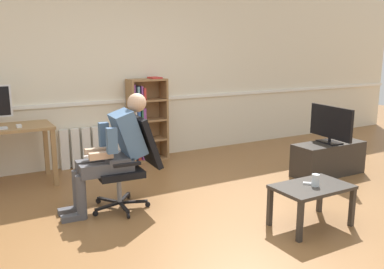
{
  "coord_description": "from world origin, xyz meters",
  "views": [
    {
      "loc": [
        -2.15,
        -3.2,
        1.69
      ],
      "look_at": [
        0.15,
        0.85,
        0.7
      ],
      "focal_mm": 37.83,
      "sensor_mm": 36.0,
      "label": 1
    }
  ],
  "objects_px": {
    "computer_mouse": "(19,126)",
    "office_chair": "(131,160)",
    "tv_stand": "(328,159)",
    "drinking_glass": "(315,180)",
    "coffee_table": "(312,191)",
    "radiator": "(91,146)",
    "tv_screen": "(331,124)",
    "bookshelf": "(145,121)",
    "person_seated": "(114,150)",
    "spare_remote": "(311,184)"
  },
  "relations": [
    {
      "from": "computer_mouse",
      "to": "office_chair",
      "type": "bearing_deg",
      "value": -53.66
    },
    {
      "from": "computer_mouse",
      "to": "office_chair",
      "type": "xyz_separation_m",
      "value": [
        0.94,
        -1.28,
        -0.24
      ]
    },
    {
      "from": "tv_stand",
      "to": "drinking_glass",
      "type": "height_order",
      "value": "drinking_glass"
    },
    {
      "from": "computer_mouse",
      "to": "coffee_table",
      "type": "bearing_deg",
      "value": -48.94
    },
    {
      "from": "radiator",
      "to": "tv_screen",
      "type": "relative_size",
      "value": 1.18
    },
    {
      "from": "bookshelf",
      "to": "radiator",
      "type": "xyz_separation_m",
      "value": [
        -0.82,
        0.1,
        -0.33
      ]
    },
    {
      "from": "person_seated",
      "to": "radiator",
      "type": "bearing_deg",
      "value": 175.47
    },
    {
      "from": "radiator",
      "to": "drinking_glass",
      "type": "height_order",
      "value": "radiator"
    },
    {
      "from": "tv_screen",
      "to": "drinking_glass",
      "type": "distance_m",
      "value": 1.81
    },
    {
      "from": "tv_screen",
      "to": "computer_mouse",
      "type": "bearing_deg",
      "value": 74.02
    },
    {
      "from": "computer_mouse",
      "to": "office_chair",
      "type": "relative_size",
      "value": 0.1
    },
    {
      "from": "bookshelf",
      "to": "tv_screen",
      "type": "bearing_deg",
      "value": -46.11
    },
    {
      "from": "tv_stand",
      "to": "tv_screen",
      "type": "relative_size",
      "value": 1.36
    },
    {
      "from": "computer_mouse",
      "to": "coffee_table",
      "type": "relative_size",
      "value": 0.13
    },
    {
      "from": "computer_mouse",
      "to": "drinking_glass",
      "type": "bearing_deg",
      "value": -49.13
    },
    {
      "from": "office_chair",
      "to": "person_seated",
      "type": "bearing_deg",
      "value": -90.0
    },
    {
      "from": "tv_screen",
      "to": "coffee_table",
      "type": "bearing_deg",
      "value": 133.48
    },
    {
      "from": "bookshelf",
      "to": "person_seated",
      "type": "height_order",
      "value": "bookshelf"
    },
    {
      "from": "radiator",
      "to": "office_chair",
      "type": "distance_m",
      "value": 1.81
    },
    {
      "from": "bookshelf",
      "to": "tv_stand",
      "type": "height_order",
      "value": "bookshelf"
    },
    {
      "from": "person_seated",
      "to": "spare_remote",
      "type": "bearing_deg",
      "value": 52.65
    },
    {
      "from": "radiator",
      "to": "coffee_table",
      "type": "xyz_separation_m",
      "value": [
        1.26,
        -3.11,
        0.06
      ]
    },
    {
      "from": "tv_stand",
      "to": "office_chair",
      "type": "bearing_deg",
      "value": 174.89
    },
    {
      "from": "radiator",
      "to": "spare_remote",
      "type": "height_order",
      "value": "radiator"
    },
    {
      "from": "radiator",
      "to": "spare_remote",
      "type": "xyz_separation_m",
      "value": [
        1.26,
        -3.09,
        0.13
      ]
    },
    {
      "from": "radiator",
      "to": "tv_screen",
      "type": "xyz_separation_m",
      "value": [
        2.68,
        -2.04,
        0.42
      ]
    },
    {
      "from": "radiator",
      "to": "coffee_table",
      "type": "distance_m",
      "value": 3.36
    },
    {
      "from": "person_seated",
      "to": "drinking_glass",
      "type": "bearing_deg",
      "value": 51.58
    },
    {
      "from": "tv_screen",
      "to": "person_seated",
      "type": "bearing_deg",
      "value": 91.47
    },
    {
      "from": "office_chair",
      "to": "tv_stand",
      "type": "distance_m",
      "value": 2.78
    },
    {
      "from": "radiator",
      "to": "tv_screen",
      "type": "bearing_deg",
      "value": -37.21
    },
    {
      "from": "tv_screen",
      "to": "coffee_table",
      "type": "distance_m",
      "value": 1.82
    },
    {
      "from": "radiator",
      "to": "spare_remote",
      "type": "relative_size",
      "value": 5.97
    },
    {
      "from": "bookshelf",
      "to": "coffee_table",
      "type": "distance_m",
      "value": 3.05
    },
    {
      "from": "computer_mouse",
      "to": "person_seated",
      "type": "xyz_separation_m",
      "value": [
        0.76,
        -1.27,
        -0.12
      ]
    },
    {
      "from": "person_seated",
      "to": "coffee_table",
      "type": "bearing_deg",
      "value": 51.98
    },
    {
      "from": "bookshelf",
      "to": "computer_mouse",
      "type": "bearing_deg",
      "value": -167.34
    },
    {
      "from": "person_seated",
      "to": "tv_screen",
      "type": "distance_m",
      "value": 2.94
    },
    {
      "from": "person_seated",
      "to": "office_chair",
      "type": "bearing_deg",
      "value": 90.0
    },
    {
      "from": "radiator",
      "to": "person_seated",
      "type": "xyz_separation_m",
      "value": [
        -0.25,
        -1.78,
        0.37
      ]
    },
    {
      "from": "office_chair",
      "to": "person_seated",
      "type": "xyz_separation_m",
      "value": [
        -0.18,
        0.01,
        0.13
      ]
    },
    {
      "from": "spare_remote",
      "to": "radiator",
      "type": "bearing_deg",
      "value": 67.08
    },
    {
      "from": "computer_mouse",
      "to": "tv_stand",
      "type": "xyz_separation_m",
      "value": [
        3.69,
        -1.53,
        -0.55
      ]
    },
    {
      "from": "person_seated",
      "to": "bookshelf",
      "type": "bearing_deg",
      "value": 151.02
    },
    {
      "from": "person_seated",
      "to": "spare_remote",
      "type": "distance_m",
      "value": 2.01
    },
    {
      "from": "radiator",
      "to": "tv_stand",
      "type": "height_order",
      "value": "radiator"
    },
    {
      "from": "radiator",
      "to": "office_chair",
      "type": "xyz_separation_m",
      "value": [
        -0.07,
        -1.79,
        0.24
      ]
    },
    {
      "from": "computer_mouse",
      "to": "spare_remote",
      "type": "distance_m",
      "value": 3.45
    },
    {
      "from": "drinking_glass",
      "to": "spare_remote",
      "type": "distance_m",
      "value": 0.07
    },
    {
      "from": "tv_screen",
      "to": "coffee_table",
      "type": "xyz_separation_m",
      "value": [
        -1.43,
        -1.07,
        -0.35
      ]
    }
  ]
}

